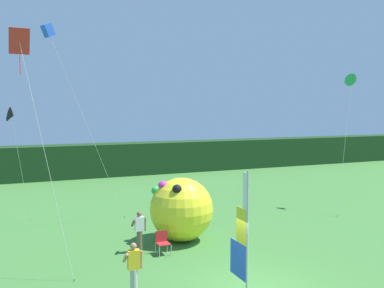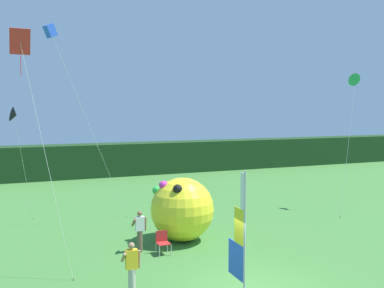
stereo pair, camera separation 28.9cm
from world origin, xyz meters
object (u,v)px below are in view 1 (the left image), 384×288
kite_red_diamond_1 (22,52)px  kite_blue_box_3 (49,32)px  person_near_banner (139,230)px  inflatable_balloon (181,209)px  banner_flag (242,240)px  person_mid_field (134,269)px  kite_black_delta_2 (11,115)px  folding_chair (162,241)px  kite_green_delta_0 (352,81)px

kite_red_diamond_1 → kite_blue_box_3: bearing=75.2°
person_near_banner → kite_blue_box_3: (-2.91, 4.57, 8.31)m
kite_red_diamond_1 → inflatable_balloon: bearing=8.2°
banner_flag → person_near_banner: bearing=105.7°
person_mid_field → kite_black_delta_2: bearing=109.6°
inflatable_balloon → folding_chair: size_ratio=3.09×
person_near_banner → kite_green_delta_0: 15.25m
person_near_banner → kite_green_delta_0: (13.48, 3.09, 6.43)m
folding_chair → kite_blue_box_3: (-3.69, 5.12, 8.68)m
person_near_banner → folding_chair: size_ratio=1.86×
person_mid_field → kite_red_diamond_1: kite_red_diamond_1 is taller
folding_chair → kite_black_delta_2: (-5.39, 5.85, 4.91)m
inflatable_balloon → kite_black_delta_2: size_ratio=0.47×
kite_black_delta_2 → kite_blue_box_3: (1.70, -0.74, 3.77)m
banner_flag → kite_red_diamond_1: 9.73m
banner_flag → kite_black_delta_2: size_ratio=0.69×
person_mid_field → kite_green_delta_0: size_ratio=0.22×
kite_blue_box_3 → folding_chair: bearing=-54.2°
banner_flag → person_mid_field: 3.38m
person_mid_field → inflatable_balloon: size_ratio=0.63×
person_mid_field → folding_chair: bearing=59.1°
person_near_banner → kite_red_diamond_1: 7.96m
person_near_banner → kite_red_diamond_1: size_ratio=0.19×
folding_chair → kite_red_diamond_1: bearing=175.6°
folding_chair → kite_blue_box_3: 10.73m
person_near_banner → kite_black_delta_2: (-4.61, 5.31, 4.54)m
person_mid_field → inflatable_balloon: (3.37, 4.75, 0.46)m
inflatable_balloon → kite_blue_box_3: bearing=142.5°
person_near_banner → kite_black_delta_2: 8.37m
person_mid_field → kite_blue_box_3: kite_blue_box_3 is taller
kite_red_diamond_1 → kite_blue_box_3: (1.25, 4.73, 1.53)m
banner_flag → folding_chair: (-0.78, 5.00, -1.40)m
person_near_banner → kite_red_diamond_1: (-4.16, -0.16, 6.78)m
person_near_banner → inflatable_balloon: size_ratio=0.60×
kite_green_delta_0 → kite_black_delta_2: (-18.09, 2.22, -1.89)m
kite_red_diamond_1 → kite_black_delta_2: bearing=94.7°
kite_green_delta_0 → kite_blue_box_3: (-16.38, 1.48, 1.88)m
inflatable_balloon → person_near_banner: bearing=-160.3°
banner_flag → kite_blue_box_3: 13.24m
kite_black_delta_2 → kite_blue_box_3: size_ratio=0.60×
person_near_banner → kite_green_delta_0: size_ratio=0.21×
kite_black_delta_2 → kite_green_delta_0: bearing=-7.0°
banner_flag → person_near_banner: 5.85m
kite_red_diamond_1 → kite_black_delta_2: 5.93m
banner_flag → kite_green_delta_0: size_ratio=0.52×
folding_chair → kite_green_delta_0: 14.85m
person_near_banner → inflatable_balloon: (2.08, 0.75, 0.50)m
banner_flag → kite_black_delta_2: bearing=119.6°
person_near_banner → kite_red_diamond_1: bearing=-177.8°
person_near_banner → banner_flag: bearing=-74.3°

